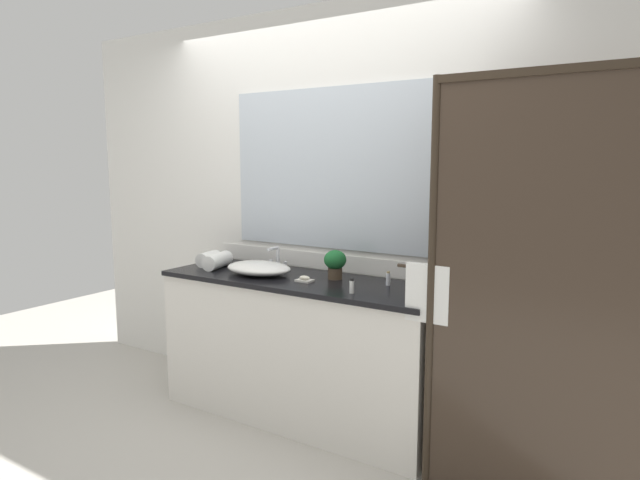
% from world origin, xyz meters
% --- Properties ---
extents(ground_plane, '(8.00, 8.00, 0.00)m').
position_xyz_m(ground_plane, '(0.00, 0.00, 0.00)').
color(ground_plane, '#B7B2A8').
extents(wall_back_with_mirror, '(4.40, 0.06, 2.60)m').
position_xyz_m(wall_back_with_mirror, '(0.00, 0.34, 1.31)').
color(wall_back_with_mirror, silver).
rests_on(wall_back_with_mirror, ground_plane).
extents(vanity_cabinet, '(1.80, 0.58, 0.90)m').
position_xyz_m(vanity_cabinet, '(0.00, 0.01, 0.45)').
color(vanity_cabinet, silver).
rests_on(vanity_cabinet, ground_plane).
extents(shower_enclosure, '(1.20, 0.59, 2.00)m').
position_xyz_m(shower_enclosure, '(1.28, -0.19, 1.03)').
color(shower_enclosure, '#2D2319').
rests_on(shower_enclosure, ground_plane).
extents(sink_basin, '(0.44, 0.31, 0.08)m').
position_xyz_m(sink_basin, '(-0.29, -0.04, 0.94)').
color(sink_basin, white).
rests_on(sink_basin, vanity_cabinet).
extents(faucet, '(0.17, 0.13, 0.15)m').
position_xyz_m(faucet, '(-0.29, 0.16, 0.95)').
color(faucet, silver).
rests_on(faucet, vanity_cabinet).
extents(potted_plant, '(0.14, 0.14, 0.18)m').
position_xyz_m(potted_plant, '(0.19, 0.10, 1.00)').
color(potted_plant, '#473828').
rests_on(potted_plant, vanity_cabinet).
extents(soap_dish, '(0.10, 0.07, 0.04)m').
position_xyz_m(soap_dish, '(0.08, -0.06, 0.91)').
color(soap_dish, silver).
rests_on(soap_dish, vanity_cabinet).
extents(amenity_bottle_shampoo, '(0.03, 0.03, 0.08)m').
position_xyz_m(amenity_bottle_shampoo, '(0.54, 0.12, 0.94)').
color(amenity_bottle_shampoo, silver).
rests_on(amenity_bottle_shampoo, vanity_cabinet).
extents(amenity_bottle_lotion, '(0.03, 0.03, 0.08)m').
position_xyz_m(amenity_bottle_lotion, '(0.46, -0.16, 0.94)').
color(amenity_bottle_lotion, white).
rests_on(amenity_bottle_lotion, vanity_cabinet).
extents(rolled_towel_near_edge, '(0.13, 0.20, 0.10)m').
position_xyz_m(rolled_towel_near_edge, '(-0.76, 0.01, 0.95)').
color(rolled_towel_near_edge, white).
rests_on(rolled_towel_near_edge, vanity_cabinet).
extents(rolled_towel_middle, '(0.16, 0.27, 0.10)m').
position_xyz_m(rolled_towel_middle, '(-0.65, -0.02, 0.95)').
color(rolled_towel_middle, white).
rests_on(rolled_towel_middle, vanity_cabinet).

